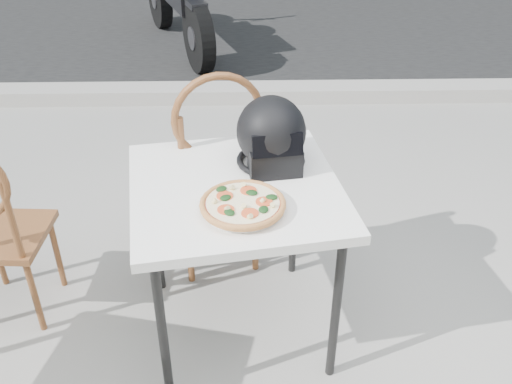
{
  "coord_description": "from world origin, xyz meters",
  "views": [
    {
      "loc": [
        -0.33,
        -1.52,
        2.0
      ],
      "look_at": [
        -0.29,
        0.26,
        0.84
      ],
      "focal_mm": 40.0,
      "sensor_mm": 36.0,
      "label": 1
    }
  ],
  "objects_px": {
    "cafe_chair_main": "(216,163)",
    "motorcycle": "(176,1)",
    "helmet": "(272,136)",
    "cafe_table_main": "(236,200)",
    "plate": "(243,209)",
    "pizza": "(243,204)"
  },
  "relations": [
    {
      "from": "cafe_table_main",
      "to": "helmet",
      "type": "height_order",
      "value": "helmet"
    },
    {
      "from": "plate",
      "to": "helmet",
      "type": "distance_m",
      "value": 0.38
    },
    {
      "from": "cafe_table_main",
      "to": "plate",
      "type": "distance_m",
      "value": 0.2
    },
    {
      "from": "plate",
      "to": "helmet",
      "type": "height_order",
      "value": "helmet"
    },
    {
      "from": "cafe_table_main",
      "to": "cafe_chair_main",
      "type": "bearing_deg",
      "value": 102.44
    },
    {
      "from": "helmet",
      "to": "cafe_chair_main",
      "type": "height_order",
      "value": "cafe_chair_main"
    },
    {
      "from": "helmet",
      "to": "motorcycle",
      "type": "bearing_deg",
      "value": 93.18
    },
    {
      "from": "cafe_chair_main",
      "to": "pizza",
      "type": "bearing_deg",
      "value": 87.05
    },
    {
      "from": "pizza",
      "to": "motorcycle",
      "type": "xyz_separation_m",
      "value": [
        -0.67,
        4.17,
        -0.35
      ]
    },
    {
      "from": "pizza",
      "to": "cafe_chair_main",
      "type": "bearing_deg",
      "value": 101.56
    },
    {
      "from": "plate",
      "to": "motorcycle",
      "type": "bearing_deg",
      "value": 99.11
    },
    {
      "from": "plate",
      "to": "motorcycle",
      "type": "height_order",
      "value": "motorcycle"
    },
    {
      "from": "cafe_table_main",
      "to": "cafe_chair_main",
      "type": "distance_m",
      "value": 0.48
    },
    {
      "from": "motorcycle",
      "to": "cafe_table_main",
      "type": "bearing_deg",
      "value": -101.48
    },
    {
      "from": "helmet",
      "to": "cafe_chair_main",
      "type": "bearing_deg",
      "value": 121.77
    },
    {
      "from": "cafe_table_main",
      "to": "helmet",
      "type": "xyz_separation_m",
      "value": [
        0.15,
        0.16,
        0.2
      ]
    },
    {
      "from": "cafe_table_main",
      "to": "helmet",
      "type": "relative_size",
      "value": 2.81
    },
    {
      "from": "plate",
      "to": "cafe_chair_main",
      "type": "distance_m",
      "value": 0.67
    },
    {
      "from": "cafe_table_main",
      "to": "motorcycle",
      "type": "distance_m",
      "value": 4.05
    },
    {
      "from": "cafe_chair_main",
      "to": "motorcycle",
      "type": "relative_size",
      "value": 0.55
    },
    {
      "from": "cafe_chair_main",
      "to": "motorcycle",
      "type": "bearing_deg",
      "value": -95.84
    },
    {
      "from": "helmet",
      "to": "cafe_table_main",
      "type": "bearing_deg",
      "value": -140.97
    }
  ]
}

